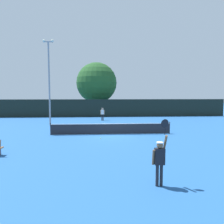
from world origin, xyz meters
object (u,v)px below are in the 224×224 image
Objects in this scene: player_serving at (160,157)px; parked_car_mid at (157,109)px; player_receiving at (102,113)px; tennis_ball at (100,138)px; large_tree at (97,83)px; light_pole at (49,78)px; parked_car_near at (114,108)px.

parked_car_mid is at bearing 74.39° from player_serving.
player_serving reaches higher than player_receiving.
tennis_ball is at bearing 88.02° from player_receiving.
parked_car_mid is at bearing -135.41° from player_receiving.
parked_car_mid is (10.61, 21.51, 0.74)m from tennis_ball.
tennis_ball is 21.67m from large_tree.
large_tree is (5.14, 13.52, 0.16)m from light_pole.
large_tree reaches higher than parked_car_mid.
parked_car_near reaches higher than player_receiving.
parked_car_mid reaches higher than tennis_ball.
large_tree is at bearing 69.20° from light_pole.
player_serving is 0.59× the size of parked_car_mid.
tennis_ball is (-0.40, -11.44, -0.99)m from player_receiving.
player_receiving is 0.38× the size of parked_car_mid.
player_receiving is 0.19× the size of large_tree.
light_pole is (-5.56, 7.45, 5.28)m from tennis_ball.
parked_car_near is at bearing -101.56° from player_receiving.
parked_car_near is (2.44, 11.94, -0.25)m from player_receiving.
player_serving is at bearing -97.15° from parked_car_near.
parked_car_near is at bearing 171.39° from parked_car_mid.
player_receiving is at bearing 88.02° from tennis_ball.
player_serving is 9.05m from tennis_ball.
tennis_ball is at bearing -111.28° from parked_car_mid.
parked_car_near is 7.99m from parked_car_mid.
light_pole is (-5.95, -3.99, 4.29)m from player_receiving.
parked_car_near is (3.26, 2.41, -4.69)m from large_tree.
tennis_ball is at bearing -102.87° from parked_car_near.
player_serving is at bearing -85.02° from large_tree.
light_pole is 2.18× the size of parked_car_mid.
parked_car_mid reaches higher than player_receiving.
light_pole is 14.47m from large_tree.
light_pole reaches higher than parked_car_mid.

